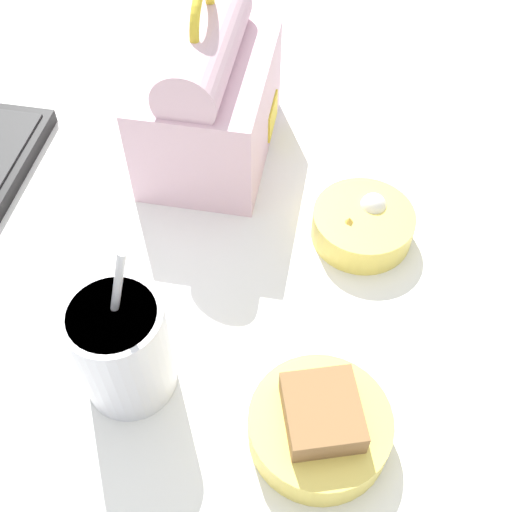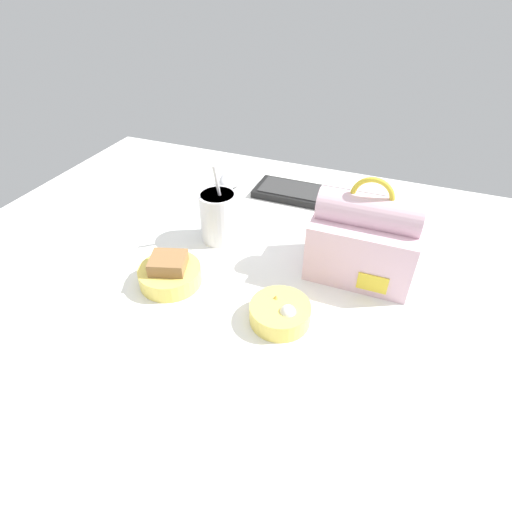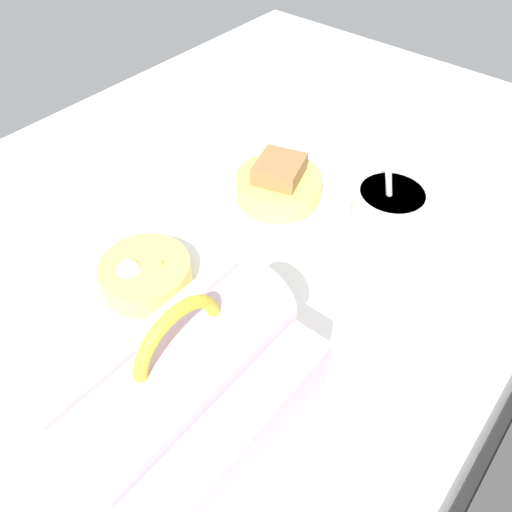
# 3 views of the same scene
# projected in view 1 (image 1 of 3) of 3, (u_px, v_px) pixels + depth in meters

# --- Properties ---
(desk_surface) EXTENTS (1.40, 1.10, 0.02)m
(desk_surface) POSITION_uv_depth(u_px,v_px,m) (244.00, 308.00, 0.67)
(desk_surface) COLOR white
(desk_surface) RESTS_ON ground
(lunch_bag) EXTENTS (0.20, 0.14, 0.22)m
(lunch_bag) POSITION_uv_depth(u_px,v_px,m) (208.00, 97.00, 0.74)
(lunch_bag) COLOR beige
(lunch_bag) RESTS_ON desk_surface
(soup_cup) EXTENTS (0.08, 0.08, 0.19)m
(soup_cup) POSITION_uv_depth(u_px,v_px,m) (122.00, 348.00, 0.56)
(soup_cup) COLOR silver
(soup_cup) RESTS_ON desk_surface
(bento_bowl_sandwich) EXTENTS (0.12, 0.12, 0.06)m
(bento_bowl_sandwich) POSITION_uv_depth(u_px,v_px,m) (320.00, 425.00, 0.56)
(bento_bowl_sandwich) COLOR #EFD65B
(bento_bowl_sandwich) RESTS_ON desk_surface
(bento_bowl_snacks) EXTENTS (0.11, 0.11, 0.05)m
(bento_bowl_snacks) POSITION_uv_depth(u_px,v_px,m) (362.00, 224.00, 0.70)
(bento_bowl_snacks) COLOR #EFD65B
(bento_bowl_snacks) RESTS_ON desk_surface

